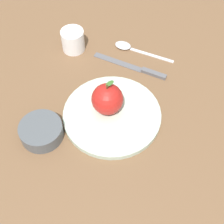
# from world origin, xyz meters

# --- Properties ---
(ground_plane) EXTENTS (2.40, 2.40, 0.00)m
(ground_plane) POSITION_xyz_m (0.00, 0.00, 0.00)
(ground_plane) COLOR brown
(dinner_plate) EXTENTS (0.24, 0.24, 0.01)m
(dinner_plate) POSITION_xyz_m (-0.04, -0.02, 0.01)
(dinner_plate) COLOR #B2C6B2
(dinner_plate) RESTS_ON ground_plane
(apple) EXTENTS (0.08, 0.08, 0.09)m
(apple) POSITION_xyz_m (-0.04, -0.00, 0.05)
(apple) COLOR #B21E19
(apple) RESTS_ON dinner_plate
(side_bowl) EXTENTS (0.10, 0.10, 0.04)m
(side_bowl) POSITION_xyz_m (-0.19, 0.08, 0.02)
(side_bowl) COLOR #4C5156
(side_bowl) RESTS_ON ground_plane
(cup) EXTENTS (0.07, 0.07, 0.06)m
(cup) POSITION_xyz_m (0.09, 0.22, 0.04)
(cup) COLOR white
(cup) RESTS_ON ground_plane
(knife) EXTENTS (0.06, 0.22, 0.01)m
(knife) POSITION_xyz_m (0.13, 0.03, 0.00)
(knife) COLOR #59595E
(knife) RESTS_ON ground_plane
(spoon) EXTENTS (0.06, 0.18, 0.01)m
(spoon) POSITION_xyz_m (0.19, 0.09, 0.01)
(spoon) COLOR silver
(spoon) RESTS_ON ground_plane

